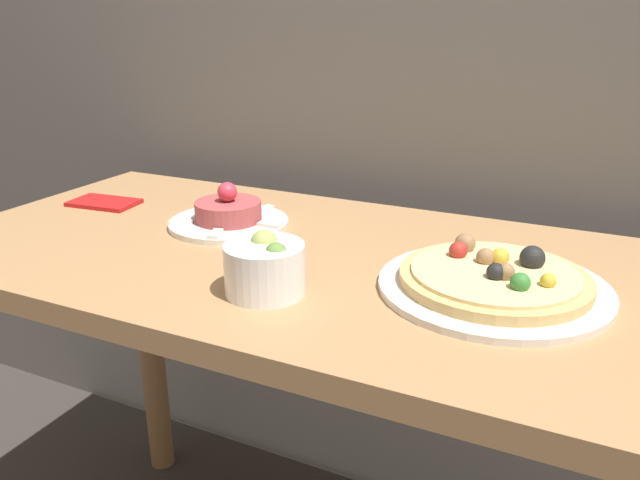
# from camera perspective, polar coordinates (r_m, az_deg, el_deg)

# --- Properties ---
(dining_table) EXTENTS (1.31, 0.60, 0.78)m
(dining_table) POSITION_cam_1_polar(r_m,az_deg,el_deg) (1.01, 0.74, -8.21)
(dining_table) COLOR #AD7F51
(dining_table) RESTS_ON ground_plane
(pizza_plate) EXTENTS (0.31, 0.31, 0.06)m
(pizza_plate) POSITION_cam_1_polar(r_m,az_deg,el_deg) (0.87, 15.65, -3.54)
(pizza_plate) COLOR silver
(pizza_plate) RESTS_ON dining_table
(tartare_plate) EXTENTS (0.21, 0.21, 0.08)m
(tartare_plate) POSITION_cam_1_polar(r_m,az_deg,el_deg) (1.11, -8.36, 2.21)
(tartare_plate) COLOR silver
(tartare_plate) RESTS_ON dining_table
(small_bowl) EXTENTS (0.11, 0.11, 0.08)m
(small_bowl) POSITION_cam_1_polar(r_m,az_deg,el_deg) (0.83, -5.04, -2.43)
(small_bowl) COLOR white
(small_bowl) RESTS_ON dining_table
(napkin) EXTENTS (0.14, 0.09, 0.01)m
(napkin) POSITION_cam_1_polar(r_m,az_deg,el_deg) (1.29, -19.13, 3.25)
(napkin) COLOR red
(napkin) RESTS_ON dining_table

